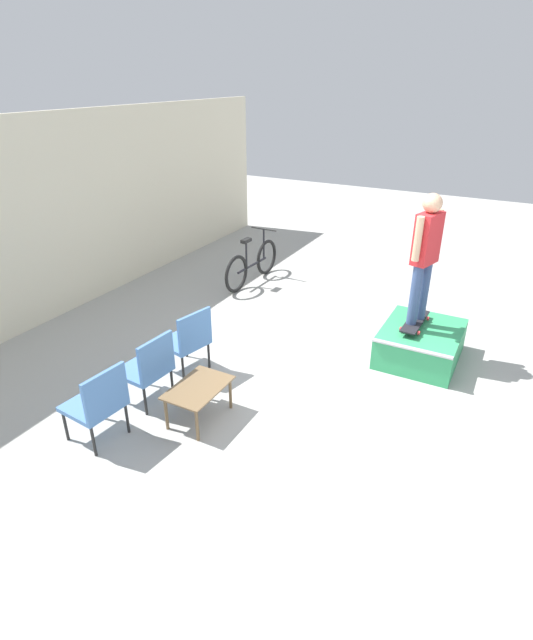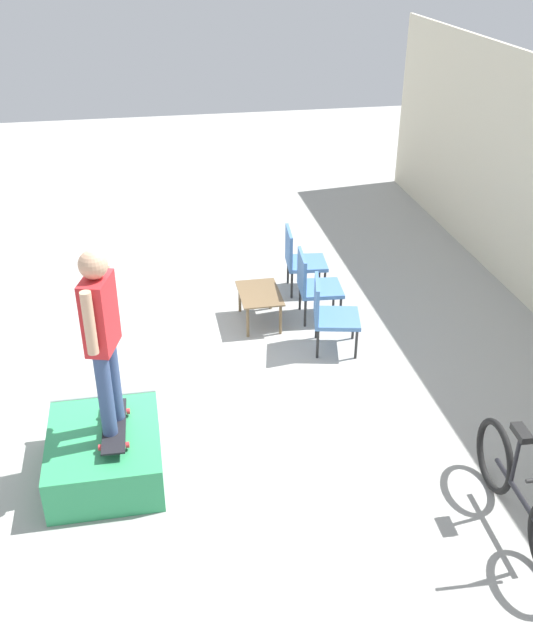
{
  "view_description": "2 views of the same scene",
  "coord_description": "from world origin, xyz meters",
  "px_view_note": "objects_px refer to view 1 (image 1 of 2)",
  "views": [
    {
      "loc": [
        -4.7,
        -1.53,
        3.47
      ],
      "look_at": [
        0.24,
        1.13,
        0.69
      ],
      "focal_mm": 28.0,
      "sensor_mm": 36.0,
      "label": 1
    },
    {
      "loc": [
        6.59,
        -0.05,
        4.43
      ],
      "look_at": [
        0.38,
        1.09,
        0.85
      ],
      "focal_mm": 40.0,
      "sensor_mm": 36.0,
      "label": 2
    }
  ],
  "objects_px": {
    "skate_ramp_box": "(420,343)",
    "patio_chair_left": "(98,401)",
    "skateboard_on_ramp": "(415,321)",
    "person_skater": "(426,250)",
    "bicycle": "(252,264)",
    "coffee_table": "(198,391)",
    "patio_chair_right": "(188,338)",
    "patio_chair_center": "(148,366)"
  },
  "relations": [
    {
      "from": "skate_ramp_box",
      "to": "patio_chair_left",
      "type": "distance_m",
      "value": 4.14
    },
    {
      "from": "skateboard_on_ramp",
      "to": "patio_chair_left",
      "type": "relative_size",
      "value": 0.9
    },
    {
      "from": "person_skater",
      "to": "patio_chair_left",
      "type": "height_order",
      "value": "person_skater"
    },
    {
      "from": "skateboard_on_ramp",
      "to": "bicycle",
      "type": "xyz_separation_m",
      "value": [
        1.3,
        3.23,
        -0.17
      ]
    },
    {
      "from": "skate_ramp_box",
      "to": "coffee_table",
      "type": "relative_size",
      "value": 1.62
    },
    {
      "from": "coffee_table",
      "to": "patio_chair_left",
      "type": "bearing_deg",
      "value": 138.74
    },
    {
      "from": "person_skater",
      "to": "patio_chair_right",
      "type": "bearing_deg",
      "value": 141.96
    },
    {
      "from": "skateboard_on_ramp",
      "to": "patio_chair_left",
      "type": "distance_m",
      "value": 4.07
    },
    {
      "from": "skate_ramp_box",
      "to": "patio_chair_left",
      "type": "xyz_separation_m",
      "value": [
        -3.27,
        2.53,
        0.26
      ]
    },
    {
      "from": "skate_ramp_box",
      "to": "bicycle",
      "type": "relative_size",
      "value": 0.72
    },
    {
      "from": "skateboard_on_ramp",
      "to": "bicycle",
      "type": "distance_m",
      "value": 3.48
    },
    {
      "from": "patio_chair_center",
      "to": "patio_chair_right",
      "type": "bearing_deg",
      "value": -175.51
    },
    {
      "from": "patio_chair_right",
      "to": "bicycle",
      "type": "relative_size",
      "value": 0.52
    },
    {
      "from": "skateboard_on_ramp",
      "to": "person_skater",
      "type": "xyz_separation_m",
      "value": [
        -0.0,
        -0.0,
        0.99
      ]
    },
    {
      "from": "skate_ramp_box",
      "to": "bicycle",
      "type": "height_order",
      "value": "bicycle"
    },
    {
      "from": "patio_chair_center",
      "to": "bicycle",
      "type": "relative_size",
      "value": 0.52
    },
    {
      "from": "patio_chair_right",
      "to": "bicycle",
      "type": "bearing_deg",
      "value": -153.09
    },
    {
      "from": "skateboard_on_ramp",
      "to": "patio_chair_center",
      "type": "distance_m",
      "value": 3.48
    },
    {
      "from": "person_skater",
      "to": "patio_chair_center",
      "type": "bearing_deg",
      "value": 152.11
    },
    {
      "from": "patio_chair_left",
      "to": "patio_chair_right",
      "type": "height_order",
      "value": "same"
    },
    {
      "from": "skateboard_on_ramp",
      "to": "coffee_table",
      "type": "xyz_separation_m",
      "value": [
        -2.5,
        1.74,
        -0.16
      ]
    },
    {
      "from": "patio_chair_center",
      "to": "skateboard_on_ramp",
      "type": "bearing_deg",
      "value": 140.37
    },
    {
      "from": "coffee_table",
      "to": "patio_chair_left",
      "type": "xyz_separation_m",
      "value": [
        -0.78,
        0.68,
        0.12
      ]
    },
    {
      "from": "patio_chair_left",
      "to": "patio_chair_center",
      "type": "height_order",
      "value": "same"
    },
    {
      "from": "patio_chair_left",
      "to": "patio_chair_center",
      "type": "distance_m",
      "value": 0.77
    },
    {
      "from": "bicycle",
      "to": "patio_chair_center",
      "type": "bearing_deg",
      "value": -165.49
    },
    {
      "from": "skate_ramp_box",
      "to": "patio_chair_left",
      "type": "height_order",
      "value": "patio_chair_left"
    },
    {
      "from": "person_skater",
      "to": "bicycle",
      "type": "relative_size",
      "value": 0.98
    },
    {
      "from": "person_skater",
      "to": "patio_chair_left",
      "type": "xyz_separation_m",
      "value": [
        -3.27,
        2.42,
        -1.03
      ]
    },
    {
      "from": "skate_ramp_box",
      "to": "patio_chair_center",
      "type": "bearing_deg",
      "value": 134.65
    },
    {
      "from": "patio_chair_center",
      "to": "patio_chair_right",
      "type": "relative_size",
      "value": 1.0
    },
    {
      "from": "skateboard_on_ramp",
      "to": "coffee_table",
      "type": "height_order",
      "value": "skateboard_on_ramp"
    },
    {
      "from": "patio_chair_left",
      "to": "patio_chair_right",
      "type": "bearing_deg",
      "value": -174.69
    },
    {
      "from": "skate_ramp_box",
      "to": "patio_chair_right",
      "type": "height_order",
      "value": "patio_chair_right"
    },
    {
      "from": "bicycle",
      "to": "skateboard_on_ramp",
      "type": "bearing_deg",
      "value": -109.42
    },
    {
      "from": "patio_chair_left",
      "to": "person_skater",
      "type": "bearing_deg",
      "value": 148.81
    },
    {
      "from": "coffee_table",
      "to": "person_skater",
      "type": "bearing_deg",
      "value": -34.81
    },
    {
      "from": "person_skater",
      "to": "bicycle",
      "type": "bearing_deg",
      "value": 84.19
    },
    {
      "from": "coffee_table",
      "to": "patio_chair_center",
      "type": "bearing_deg",
      "value": 90.59
    },
    {
      "from": "skate_ramp_box",
      "to": "patio_chair_center",
      "type": "distance_m",
      "value": 3.56
    },
    {
      "from": "patio_chair_left",
      "to": "skate_ramp_box",
      "type": "bearing_deg",
      "value": 147.51
    },
    {
      "from": "person_skater",
      "to": "patio_chair_center",
      "type": "height_order",
      "value": "person_skater"
    }
  ]
}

